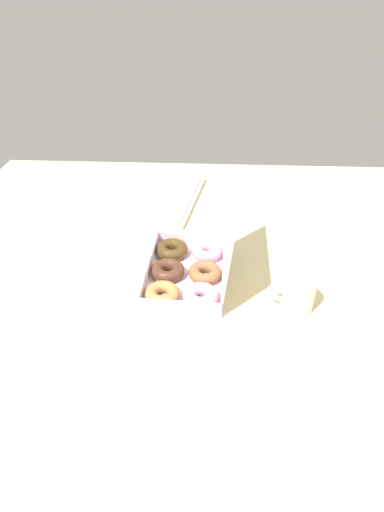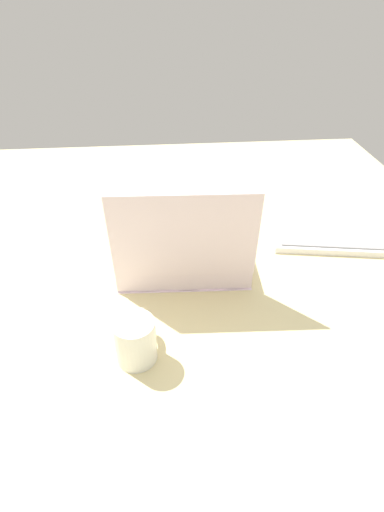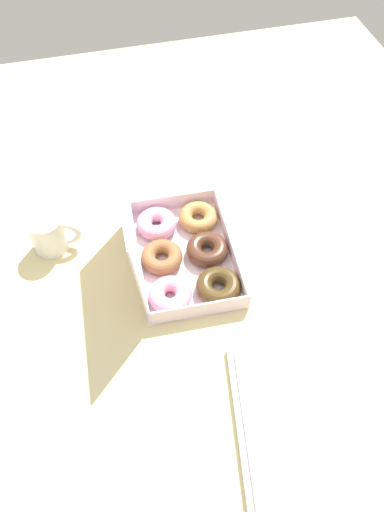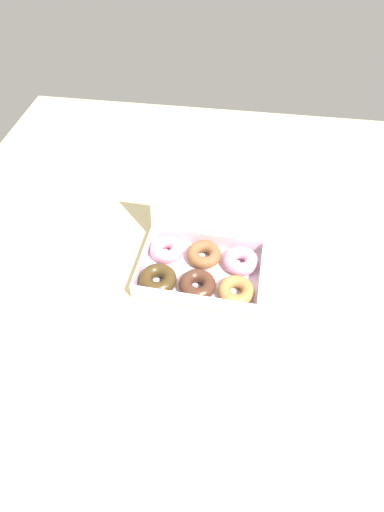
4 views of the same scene
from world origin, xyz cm
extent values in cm
cube|color=beige|center=(0.00, 0.00, -1.00)|extent=(180.00, 180.00, 2.00)
cube|color=white|center=(-5.28, -0.35, 0.20)|extent=(33.97, 23.74, 0.40)
cube|color=white|center=(-21.56, 0.39, 2.80)|extent=(1.41, 22.25, 4.81)
cube|color=white|center=(10.99, -1.10, 2.80)|extent=(1.41, 22.25, 4.81)
cube|color=white|center=(-5.78, -11.27, 2.80)|extent=(32.17, 1.87, 4.81)
cube|color=white|center=(-4.79, 10.56, 2.80)|extent=(32.17, 1.87, 4.81)
cube|color=white|center=(-4.73, 11.75, 16.29)|extent=(33.06, 3.87, 22.21)
torus|color=#483518|center=(-16.19, -5.47, 2.20)|extent=(14.39, 14.39, 3.75)
torus|color=#4F2D1E|center=(-5.38, -5.74, 2.20)|extent=(13.50, 13.50, 3.65)
torus|color=#B78246|center=(5.00, -6.24, 2.20)|extent=(12.09, 12.09, 3.35)
torus|color=pink|center=(-15.80, 5.61, 2.20)|extent=(13.84, 13.84, 3.76)
torus|color=#8F5D36|center=(-4.98, 5.21, 2.20)|extent=(13.77, 13.77, 3.43)
torus|color=#E69FBD|center=(5.46, 4.29, 2.20)|extent=(13.91, 13.91, 3.81)
cube|color=white|center=(-52.67, -7.14, 0.90)|extent=(43.53, 22.17, 1.80)
cube|color=#969595|center=(-52.67, -7.14, 2.00)|extent=(39.84, 19.18, 0.40)
cylinder|color=white|center=(6.43, 30.32, 4.89)|extent=(8.30, 8.30, 9.79)
torus|color=white|center=(5.51, 25.97, 4.89)|extent=(2.92, 7.13, 6.98)
cylinder|color=black|center=(6.43, 30.32, 8.03)|extent=(7.30, 7.30, 0.59)
camera|label=1|loc=(87.11, 6.04, 74.94)|focal=28.00mm
camera|label=2|loc=(-0.43, 84.90, 64.50)|focal=28.00mm
camera|label=3|loc=(-74.95, 15.47, 96.34)|focal=35.00mm
camera|label=4|loc=(2.38, -69.13, 87.48)|focal=28.00mm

